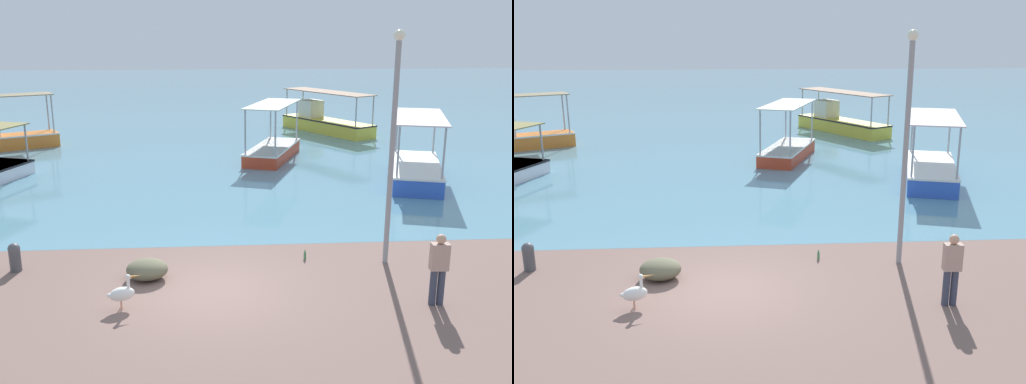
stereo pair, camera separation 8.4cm
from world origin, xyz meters
TOP-DOWN VIEW (x-y plane):
  - ground at (0.00, 0.00)m, footprint 120.00×120.00m
  - harbor_water at (0.00, 48.00)m, footprint 110.00×90.00m
  - fishing_boat_near_right at (-11.12, 18.50)m, footprint 5.14×3.62m
  - fishing_boat_center at (2.95, 15.03)m, footprint 3.36×5.36m
  - fishing_boat_outer at (7.06, 22.98)m, footprint 5.02×6.88m
  - fishing_boat_near_left at (8.51, 10.14)m, footprint 3.48×5.93m
  - pelican at (-1.99, -0.80)m, footprint 0.78×0.45m
  - lamp_post at (4.66, 1.45)m, footprint 0.28×0.28m
  - mooring_bollard at (-5.09, 1.55)m, footprint 0.31×0.31m
  - fisherman_standing at (5.09, -1.09)m, footprint 0.41×0.24m
  - net_pile at (-1.62, 0.79)m, footprint 1.04×0.89m
  - glass_bottle at (2.54, 1.84)m, footprint 0.07×0.07m

SIDE VIEW (x-z plane):
  - ground at x=0.00m, z-range 0.00..0.00m
  - harbor_water at x=0.00m, z-range 0.00..0.00m
  - glass_bottle at x=2.54m, z-range -0.03..0.24m
  - net_pile at x=-1.62m, z-range 0.00..0.52m
  - pelican at x=-1.99m, z-range -0.02..0.78m
  - mooring_bollard at x=-5.09m, z-range 0.02..0.79m
  - fishing_boat_center at x=2.95m, z-range -0.85..1.88m
  - fishing_boat_near_left at x=8.51m, z-range -0.82..1.92m
  - fishing_boat_outer at x=7.06m, z-range -0.62..1.94m
  - fishing_boat_near_right at x=-11.12m, z-range -0.76..2.12m
  - fisherman_standing at x=5.09m, z-range 0.06..1.75m
  - lamp_post at x=4.66m, z-range 0.36..6.43m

